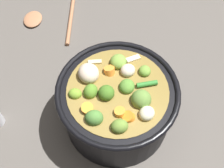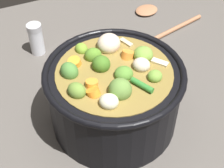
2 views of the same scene
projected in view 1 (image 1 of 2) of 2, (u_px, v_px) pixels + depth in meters
name	position (u px, v px, depth m)	size (l,w,h in m)	color
ground_plane	(117.00, 118.00, 0.72)	(1.10, 1.10, 0.00)	#514C47
cooking_pot	(117.00, 104.00, 0.66)	(0.27, 0.27, 0.17)	black
wooden_spoon	(46.00, 19.00, 0.90)	(0.20, 0.19, 0.01)	#A06A48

